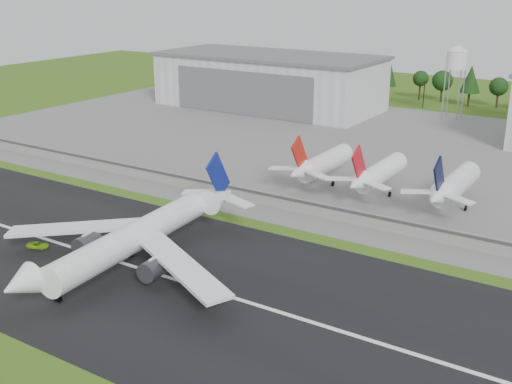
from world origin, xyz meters
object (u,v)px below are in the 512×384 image
Objects in this scene: parked_jet_red_b at (376,174)px; parked_jet_navy at (452,186)px; ground_vehicle at (38,245)px; parked_jet_red_a at (320,164)px; main_airliner at (131,245)px.

parked_jet_red_b is 1.00× the size of parked_jet_navy.
parked_jet_red_b is at bearing -57.64° from ground_vehicle.
parked_jet_navy reaches higher than parked_jet_red_a.
parked_jet_navy is at bearing 0.07° from parked_jet_red_b.
main_airliner reaches higher than ground_vehicle.
main_airliner is at bearing -105.31° from ground_vehicle.
parked_jet_red_a is (30.22, 70.66, 5.39)m from ground_vehicle.
ground_vehicle is at bearing 4.26° from main_airliner.
parked_jet_red_a reaches higher than parked_jet_red_b.
main_airliner is 1.89× the size of parked_jet_navy.
parked_jet_red_a is at bearing 179.95° from parked_jet_red_b.
ground_vehicle is 84.85m from parked_jet_red_b.
parked_jet_red_a is at bearing -179.98° from parked_jet_navy.
parked_jet_navy is (66.40, 70.67, 5.45)m from ground_vehicle.
ground_vehicle is at bearing -133.22° from parked_jet_navy.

